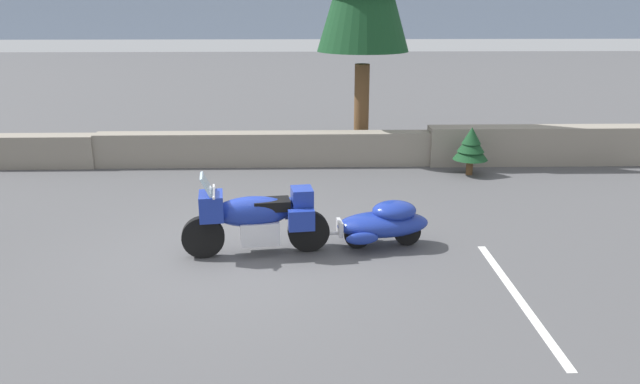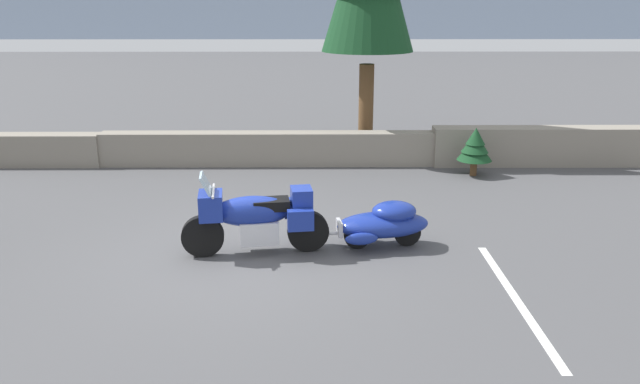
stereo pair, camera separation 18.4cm
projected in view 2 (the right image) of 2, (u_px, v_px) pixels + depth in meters
ground_plane at (242, 256)px, 9.79m from camera, size 80.00×80.00×0.00m
stone_guard_wall at (299, 148)px, 15.03m from camera, size 24.00×0.59×0.93m
touring_motorcycle at (255, 216)px, 9.71m from camera, size 2.31×0.92×1.33m
car_shaped_trailer at (383, 223)px, 10.04m from camera, size 2.23×0.91×0.76m
pine_sapling_near at (475, 146)px, 14.07m from camera, size 0.79×0.79×1.11m
parking_stripe_marker at (516, 299)px, 8.38m from camera, size 0.12×3.60×0.01m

